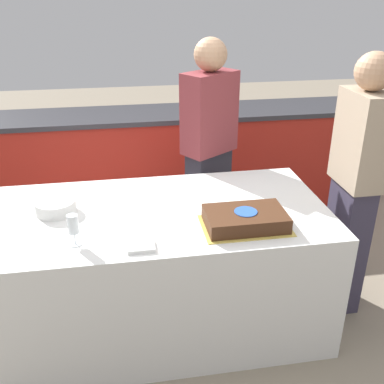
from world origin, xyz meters
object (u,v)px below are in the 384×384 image
person_seated_right (355,185)px  person_cutting_cake (209,151)px  plate_stack (56,206)px  cake (245,219)px  wine_glass (73,225)px

person_seated_right → person_cutting_cake: bearing=-133.6°
plate_stack → person_seated_right: size_ratio=0.14×
cake → person_cutting_cake: bearing=90.0°
plate_stack → person_cutting_cake: person_cutting_cake is taller
cake → plate_stack: cake is taller
wine_glass → person_seated_right: bearing=10.2°
plate_stack → wine_glass: wine_glass is taller
person_seated_right → wine_glass: bearing=-79.8°
wine_glass → person_cutting_cake: person_cutting_cake is taller
person_seated_right → plate_stack: bearing=-92.5°
cake → wine_glass: bearing=-177.4°
cake → plate_stack: bearing=161.9°
cake → person_seated_right: size_ratio=0.28×
wine_glass → person_cutting_cake: 1.32m
cake → person_cutting_cake: 0.95m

